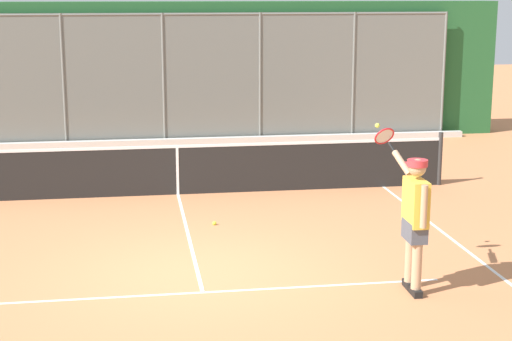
{
  "coord_description": "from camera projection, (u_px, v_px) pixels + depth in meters",
  "views": [
    {
      "loc": [
        0.85,
        10.81,
        3.84
      ],
      "look_at": [
        -1.08,
        -1.68,
        1.05
      ],
      "focal_mm": 57.63,
      "sensor_mm": 36.0,
      "label": 1
    }
  ],
  "objects": [
    {
      "name": "fence_backdrop",
      "position": [
        162.0,
        72.0,
        21.2
      ],
      "size": [
        17.75,
        1.37,
        3.55
      ],
      "color": "slate",
      "rests_on": "ground"
    },
    {
      "name": "ground_plane",
      "position": [
        198.0,
        273.0,
        11.39
      ],
      "size": [
        60.0,
        60.0,
        0.0
      ],
      "primitive_type": "plane",
      "color": "#C67A4C"
    },
    {
      "name": "tennis_player",
      "position": [
        415.0,
        214.0,
        10.47
      ],
      "size": [
        0.46,
        1.45,
        2.05
      ],
      "rotation": [
        0.0,
        0.0,
        -1.59
      ],
      "color": "black",
      "rests_on": "ground"
    },
    {
      "name": "tennis_ball_mid_court",
      "position": [
        214.0,
        223.0,
        13.68
      ],
      "size": [
        0.07,
        0.07,
        0.07
      ],
      "primitive_type": "sphere",
      "color": "#CCDB33",
      "rests_on": "ground"
    },
    {
      "name": "court_line_markings",
      "position": [
        205.0,
        301.0,
        10.34
      ],
      "size": [
        8.23,
        9.65,
        0.01
      ],
      "color": "white",
      "rests_on": "ground"
    },
    {
      "name": "tennis_net",
      "position": [
        177.0,
        169.0,
        15.64
      ],
      "size": [
        10.57,
        0.09,
        1.07
      ],
      "color": "#2D2D2D",
      "rests_on": "ground"
    }
  ]
}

